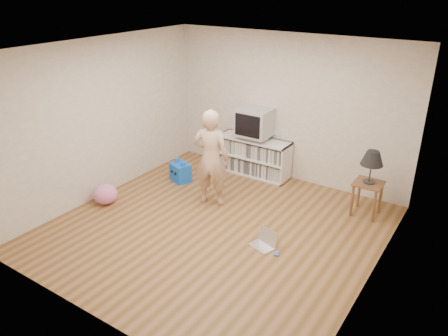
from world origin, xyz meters
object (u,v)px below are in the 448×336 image
at_px(person, 211,158).
at_px(plush_pink, 105,194).
at_px(laptop, 265,242).
at_px(plush_blue, 181,172).
at_px(table_lamp, 372,159).
at_px(media_unit, 254,156).
at_px(side_table, 368,190).
at_px(dvd_deck, 254,137).
at_px(crt_tv, 255,122).

distance_m(person, plush_pink, 1.85).
distance_m(laptop, plush_blue, 2.51).
bearing_deg(person, table_lamp, -172.50).
height_order(media_unit, plush_blue, media_unit).
bearing_deg(side_table, table_lamp, 180.00).
bearing_deg(laptop, table_lamp, 78.78).
height_order(dvd_deck, person, person).
height_order(plush_blue, plush_pink, plush_blue).
distance_m(media_unit, side_table, 2.27).
bearing_deg(laptop, crt_tv, 140.92).
xyz_separation_m(side_table, laptop, (-0.88, -1.64, -0.35)).
xyz_separation_m(crt_tv, table_lamp, (2.24, -0.37, -0.08)).
distance_m(plush_blue, plush_pink, 1.44).
bearing_deg(plush_pink, side_table, 28.67).
xyz_separation_m(table_lamp, laptop, (-0.88, -1.64, -0.88)).
bearing_deg(media_unit, plush_pink, -120.88).
distance_m(dvd_deck, person, 1.39).
bearing_deg(media_unit, crt_tv, -90.00).
height_order(media_unit, crt_tv, crt_tv).
height_order(person, plush_blue, person).
distance_m(media_unit, laptop, 2.46).
xyz_separation_m(dvd_deck, table_lamp, (2.24, -0.37, 0.21)).
height_order(dvd_deck, plush_pink, dvd_deck).
distance_m(media_unit, plush_blue, 1.41).
distance_m(media_unit, plush_pink, 2.79).
xyz_separation_m(plush_blue, plush_pink, (-0.48, -1.36, -0.01)).
xyz_separation_m(dvd_deck, person, (0.01, -1.39, 0.06)).
relative_size(dvd_deck, table_lamp, 0.87).
xyz_separation_m(media_unit, plush_pink, (-1.43, -2.39, -0.18)).
relative_size(table_lamp, plush_blue, 1.21).
relative_size(laptop, plush_blue, 0.92).
bearing_deg(laptop, plush_blue, 173.52).
xyz_separation_m(side_table, plush_pink, (-3.66, -2.00, -0.25)).
bearing_deg(crt_tv, plush_pink, -121.09).
distance_m(crt_tv, table_lamp, 2.27).
xyz_separation_m(media_unit, laptop, (1.35, -2.03, -0.29)).
distance_m(person, plush_blue, 1.20).
height_order(side_table, table_lamp, table_lamp).
xyz_separation_m(side_table, plush_blue, (-3.18, -0.65, -0.24)).
xyz_separation_m(dvd_deck, laptop, (1.35, -2.01, -0.67)).
height_order(side_table, plush_blue, side_table).
height_order(table_lamp, person, person).
bearing_deg(table_lamp, plush_blue, -168.51).
xyz_separation_m(media_unit, dvd_deck, (0.00, -0.02, 0.39)).
height_order(media_unit, table_lamp, table_lamp).
distance_m(side_table, table_lamp, 0.53).
relative_size(media_unit, dvd_deck, 3.11).
bearing_deg(dvd_deck, laptop, -56.13).
distance_m(media_unit, table_lamp, 2.34).
xyz_separation_m(table_lamp, person, (-2.23, -1.02, -0.14)).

